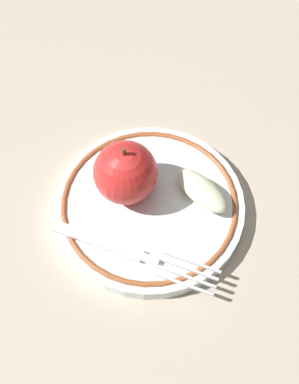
% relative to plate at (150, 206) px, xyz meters
% --- Properties ---
extents(ground_plane, '(2.00, 2.00, 0.00)m').
position_rel_plate_xyz_m(ground_plane, '(-0.02, -0.01, -0.01)').
color(ground_plane, '#B8A994').
extents(plate, '(0.20, 0.20, 0.02)m').
position_rel_plate_xyz_m(plate, '(0.00, 0.00, 0.00)').
color(plate, white).
rests_on(plate, ground_plane).
extents(apple_red_whole, '(0.06, 0.06, 0.07)m').
position_rel_plate_xyz_m(apple_red_whole, '(0.03, 0.01, 0.04)').
color(apple_red_whole, red).
rests_on(apple_red_whole, plate).
extents(apple_slice_front, '(0.07, 0.03, 0.02)m').
position_rel_plate_xyz_m(apple_slice_front, '(-0.03, -0.04, 0.02)').
color(apple_slice_front, '#E5EBC2').
rests_on(apple_slice_front, plate).
extents(fork, '(0.16, 0.09, 0.00)m').
position_rel_plate_xyz_m(fork, '(-0.03, 0.05, 0.01)').
color(fork, silver).
rests_on(fork, plate).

